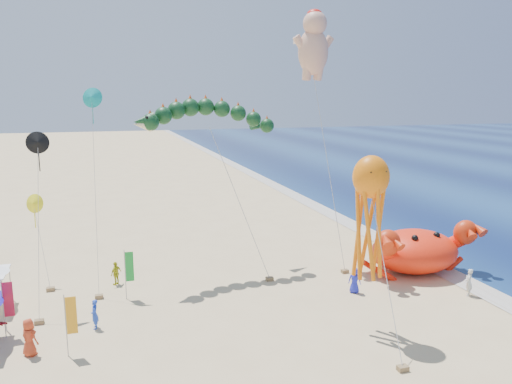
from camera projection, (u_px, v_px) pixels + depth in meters
ground at (295, 295)px, 31.91m from camera, size 320.00×320.00×0.00m
foam_strip at (452, 276)px, 35.40m from camera, size 320.00×320.00×0.00m
crab_inflatable at (416, 250)px, 35.93m from camera, size 8.63×5.81×3.78m
dragon_kite at (207, 121)px, 34.89m from camera, size 10.64×6.15×12.03m
cherub_kite at (314, 43)px, 36.97m from camera, size 2.32×5.82×18.82m
octopus_kite at (370, 208)px, 26.05m from camera, size 1.96×5.39×9.57m
feather_flags at (46, 294)px, 26.93m from camera, size 9.22×6.44×3.20m
beachgoers at (151, 306)px, 28.30m from camera, size 29.06×9.48×1.89m
small_kites at (21, 187)px, 28.75m from camera, size 8.42×13.26×13.13m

